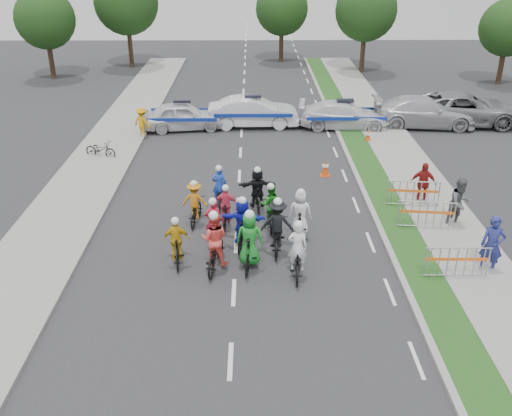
{
  "coord_description": "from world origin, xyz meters",
  "views": [
    {
      "loc": [
        0.54,
        -14.04,
        9.47
      ],
      "look_at": [
        0.68,
        3.46,
        1.1
      ],
      "focal_mm": 40.0,
      "sensor_mm": 36.0,
      "label": 1
    }
  ],
  "objects_px": {
    "tree_3": "(126,2)",
    "marshal_hiviz": "(142,122)",
    "rider_12": "(220,193)",
    "police_car_0": "(183,116)",
    "rider_6": "(214,230)",
    "cone_1": "(368,136)",
    "spectator_0": "(492,245)",
    "rider_3": "(177,246)",
    "rider_7": "(300,219)",
    "civilian_sedan": "(424,112)",
    "rider_4": "(277,230)",
    "police_car_2": "(344,115)",
    "tree_0": "(45,19)",
    "rider_2": "(215,247)",
    "spectator_1": "(460,203)",
    "police_car_1": "(253,112)",
    "parked_bike": "(101,149)",
    "barrier_1": "(427,216)",
    "tree_1": "(366,10)",
    "rider_11": "(257,192)",
    "civilian_suv": "(464,109)",
    "rider_8": "(270,211)",
    "tree_2": "(508,28)",
    "rider_9": "(226,210)",
    "barrier_2": "(413,195)",
    "rider_1": "(250,245)",
    "spectator_2": "(423,183)",
    "cone_0": "(325,168)",
    "rider_10": "(195,206)",
    "rider_0": "(297,257)",
    "tree_4": "(282,9)",
    "rider_5": "(243,226)"
  },
  "relations": [
    {
      "from": "rider_5",
      "to": "rider_7",
      "type": "height_order",
      "value": "rider_7"
    },
    {
      "from": "rider_9",
      "to": "barrier_1",
      "type": "distance_m",
      "value": 7.09
    },
    {
      "from": "rider_0",
      "to": "civilian_suv",
      "type": "height_order",
      "value": "rider_0"
    },
    {
      "from": "rider_7",
      "to": "tree_4",
      "type": "height_order",
      "value": "tree_4"
    },
    {
      "from": "civilian_suv",
      "to": "cone_0",
      "type": "height_order",
      "value": "civilian_suv"
    },
    {
      "from": "rider_8",
      "to": "tree_2",
      "type": "distance_m",
      "value": 27.75
    },
    {
      "from": "tree_3",
      "to": "marshal_hiviz",
      "type": "bearing_deg",
      "value": -77.51
    },
    {
      "from": "rider_4",
      "to": "rider_11",
      "type": "relative_size",
      "value": 1.09
    },
    {
      "from": "rider_4",
      "to": "police_car_2",
      "type": "xyz_separation_m",
      "value": [
        4.19,
        13.4,
        -0.04
      ]
    },
    {
      "from": "rider_4",
      "to": "rider_6",
      "type": "relative_size",
      "value": 1.06
    },
    {
      "from": "spectator_2",
      "to": "marshal_hiviz",
      "type": "distance_m",
      "value": 14.84
    },
    {
      "from": "rider_6",
      "to": "cone_1",
      "type": "height_order",
      "value": "rider_6"
    },
    {
      "from": "rider_1",
      "to": "rider_7",
      "type": "height_order",
      "value": "rider_1"
    },
    {
      "from": "rider_3",
      "to": "civilian_suv",
      "type": "height_order",
      "value": "civilian_suv"
    },
    {
      "from": "rider_1",
      "to": "rider_12",
      "type": "relative_size",
      "value": 1.17
    },
    {
      "from": "rider_11",
      "to": "marshal_hiviz",
      "type": "bearing_deg",
      "value": -61.24
    },
    {
      "from": "rider_6",
      "to": "marshal_hiviz",
      "type": "relative_size",
      "value": 1.2
    },
    {
      "from": "tree_1",
      "to": "police_car_2",
      "type": "bearing_deg",
      "value": -103.71
    },
    {
      "from": "rider_10",
      "to": "tree_1",
      "type": "xyz_separation_m",
      "value": [
        10.51,
        25.44,
        3.87
      ]
    },
    {
      "from": "rider_6",
      "to": "police_car_0",
      "type": "height_order",
      "value": "rider_6"
    },
    {
      "from": "rider_8",
      "to": "spectator_1",
      "type": "relative_size",
      "value": 0.94
    },
    {
      "from": "rider_2",
      "to": "tree_1",
      "type": "distance_m",
      "value": 30.41
    },
    {
      "from": "spectator_1",
      "to": "barrier_2",
      "type": "distance_m",
      "value": 2.02
    },
    {
      "from": "barrier_1",
      "to": "tree_1",
      "type": "xyz_separation_m",
      "value": [
        2.3,
        26.11,
        3.98
      ]
    },
    {
      "from": "rider_8",
      "to": "cone_1",
      "type": "xyz_separation_m",
      "value": [
        5.23,
        9.29,
        -0.32
      ]
    },
    {
      "from": "marshal_hiviz",
      "to": "rider_9",
      "type": "bearing_deg",
      "value": 141.89
    },
    {
      "from": "rider_3",
      "to": "tree_3",
      "type": "distance_m",
      "value": 31.48
    },
    {
      "from": "rider_8",
      "to": "police_car_1",
      "type": "xyz_separation_m",
      "value": [
        -0.57,
        12.05,
        0.15
      ]
    },
    {
      "from": "rider_9",
      "to": "cone_0",
      "type": "xyz_separation_m",
      "value": [
        4.12,
        4.79,
        -0.3
      ]
    },
    {
      "from": "rider_11",
      "to": "barrier_1",
      "type": "distance_m",
      "value": 6.2
    },
    {
      "from": "rider_7",
      "to": "civilian_sedan",
      "type": "distance_m",
      "value": 14.92
    },
    {
      "from": "cone_1",
      "to": "tree_0",
      "type": "bearing_deg",
      "value": 144.5
    },
    {
      "from": "civilian_sedan",
      "to": "tree_2",
      "type": "relative_size",
      "value": 0.97
    },
    {
      "from": "rider_1",
      "to": "rider_2",
      "type": "distance_m",
      "value": 1.08
    },
    {
      "from": "spectator_0",
      "to": "rider_3",
      "type": "bearing_deg",
      "value": -165.92
    },
    {
      "from": "tree_0",
      "to": "rider_2",
      "type": "bearing_deg",
      "value": -63.28
    },
    {
      "from": "rider_3",
      "to": "tree_2",
      "type": "height_order",
      "value": "tree_2"
    },
    {
      "from": "rider_0",
      "to": "rider_12",
      "type": "relative_size",
      "value": 1.09
    },
    {
      "from": "barrier_1",
      "to": "tree_3",
      "type": "height_order",
      "value": "tree_3"
    },
    {
      "from": "rider_12",
      "to": "police_car_0",
      "type": "height_order",
      "value": "rider_12"
    },
    {
      "from": "spectator_2",
      "to": "cone_0",
      "type": "relative_size",
      "value": 2.41
    },
    {
      "from": "police_car_1",
      "to": "civilian_sedan",
      "type": "height_order",
      "value": "civilian_sedan"
    },
    {
      "from": "barrier_2",
      "to": "rider_7",
      "type": "bearing_deg",
      "value": -152.58
    },
    {
      "from": "barrier_2",
      "to": "rider_10",
      "type": "bearing_deg",
      "value": -171.92
    },
    {
      "from": "rider_0",
      "to": "tree_1",
      "type": "bearing_deg",
      "value": -99.67
    },
    {
      "from": "rider_3",
      "to": "parked_bike",
      "type": "xyz_separation_m",
      "value": [
        -4.75,
        9.71,
        -0.25
      ]
    },
    {
      "from": "barrier_2",
      "to": "tree_3",
      "type": "height_order",
      "value": "tree_3"
    },
    {
      "from": "tree_2",
      "to": "tree_3",
      "type": "relative_size",
      "value": 0.79
    },
    {
      "from": "rider_2",
      "to": "spectator_1",
      "type": "xyz_separation_m",
      "value": [
        8.52,
        2.74,
        0.19
      ]
    },
    {
      "from": "rider_7",
      "to": "tree_0",
      "type": "distance_m",
      "value": 29.67
    }
  ]
}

